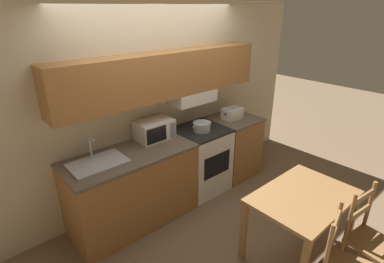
{
  "coord_description": "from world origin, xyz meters",
  "views": [
    {
      "loc": [
        -2.14,
        -3.09,
        2.49
      ],
      "look_at": [
        0.05,
        -0.59,
        1.08
      ],
      "focal_mm": 28.0,
      "sensor_mm": 36.0,
      "label": 1
    }
  ],
  "objects_px": {
    "cooking_pot": "(202,126)",
    "chair_right_of_table": "(368,240)",
    "toaster": "(232,113)",
    "dining_table": "(302,204)",
    "microwave": "(154,130)",
    "stove_range": "(200,159)",
    "sink_basin": "(98,163)"
  },
  "relations": [
    {
      "from": "microwave",
      "to": "toaster",
      "type": "distance_m",
      "value": 1.29
    },
    {
      "from": "dining_table",
      "to": "microwave",
      "type": "bearing_deg",
      "value": 107.31
    },
    {
      "from": "toaster",
      "to": "chair_right_of_table",
      "type": "distance_m",
      "value": 2.33
    },
    {
      "from": "toaster",
      "to": "chair_right_of_table",
      "type": "height_order",
      "value": "toaster"
    },
    {
      "from": "sink_basin",
      "to": "chair_right_of_table",
      "type": "height_order",
      "value": "sink_basin"
    },
    {
      "from": "stove_range",
      "to": "dining_table",
      "type": "bearing_deg",
      "value": -93.35
    },
    {
      "from": "microwave",
      "to": "chair_right_of_table",
      "type": "xyz_separation_m",
      "value": [
        0.76,
        -2.36,
        -0.59
      ]
    },
    {
      "from": "stove_range",
      "to": "microwave",
      "type": "relative_size",
      "value": 2.04
    },
    {
      "from": "microwave",
      "to": "stove_range",
      "type": "bearing_deg",
      "value": -13.18
    },
    {
      "from": "microwave",
      "to": "dining_table",
      "type": "distance_m",
      "value": 1.9
    },
    {
      "from": "cooking_pot",
      "to": "microwave",
      "type": "height_order",
      "value": "microwave"
    },
    {
      "from": "dining_table",
      "to": "chair_right_of_table",
      "type": "bearing_deg",
      "value": -70.81
    },
    {
      "from": "stove_range",
      "to": "cooking_pot",
      "type": "relative_size",
      "value": 2.88
    },
    {
      "from": "sink_basin",
      "to": "dining_table",
      "type": "relative_size",
      "value": 0.56
    },
    {
      "from": "cooking_pot",
      "to": "toaster",
      "type": "distance_m",
      "value": 0.66
    },
    {
      "from": "cooking_pot",
      "to": "microwave",
      "type": "bearing_deg",
      "value": 161.47
    },
    {
      "from": "cooking_pot",
      "to": "dining_table",
      "type": "xyz_separation_m",
      "value": [
        -0.07,
        -1.56,
        -0.35
      ]
    },
    {
      "from": "stove_range",
      "to": "cooking_pot",
      "type": "distance_m",
      "value": 0.53
    },
    {
      "from": "stove_range",
      "to": "cooking_pot",
      "type": "xyz_separation_m",
      "value": [
        -0.03,
        -0.06,
        0.53
      ]
    },
    {
      "from": "microwave",
      "to": "toaster",
      "type": "relative_size",
      "value": 1.53
    },
    {
      "from": "microwave",
      "to": "dining_table",
      "type": "height_order",
      "value": "microwave"
    },
    {
      "from": "stove_range",
      "to": "microwave",
      "type": "height_order",
      "value": "microwave"
    },
    {
      "from": "stove_range",
      "to": "toaster",
      "type": "relative_size",
      "value": 3.13
    },
    {
      "from": "cooking_pot",
      "to": "toaster",
      "type": "bearing_deg",
      "value": 4.42
    },
    {
      "from": "stove_range",
      "to": "microwave",
      "type": "xyz_separation_m",
      "value": [
        -0.65,
        0.15,
        0.59
      ]
    },
    {
      "from": "toaster",
      "to": "dining_table",
      "type": "distance_m",
      "value": 1.81
    },
    {
      "from": "microwave",
      "to": "toaster",
      "type": "height_order",
      "value": "microwave"
    },
    {
      "from": "stove_range",
      "to": "sink_basin",
      "type": "height_order",
      "value": "sink_basin"
    },
    {
      "from": "microwave",
      "to": "chair_right_of_table",
      "type": "distance_m",
      "value": 2.54
    },
    {
      "from": "stove_range",
      "to": "sink_basin",
      "type": "bearing_deg",
      "value": -179.93
    },
    {
      "from": "cooking_pot",
      "to": "chair_right_of_table",
      "type": "height_order",
      "value": "cooking_pot"
    },
    {
      "from": "cooking_pot",
      "to": "toaster",
      "type": "height_order",
      "value": "toaster"
    }
  ]
}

